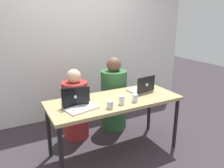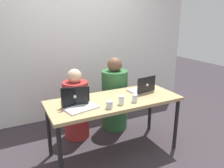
{
  "view_description": "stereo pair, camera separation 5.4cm",
  "coord_description": "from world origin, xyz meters",
  "views": [
    {
      "loc": [
        -1.22,
        -2.24,
        1.74
      ],
      "look_at": [
        0.0,
        0.07,
        0.93
      ],
      "focal_mm": 35.0,
      "sensor_mm": 36.0,
      "label": 1
    },
    {
      "loc": [
        -1.17,
        -2.26,
        1.74
      ],
      "look_at": [
        0.0,
        0.07,
        0.93
      ],
      "focal_mm": 35.0,
      "sensor_mm": 36.0,
      "label": 2
    }
  ],
  "objects": [
    {
      "name": "desk",
      "position": [
        0.0,
        0.0,
        0.68
      ],
      "size": [
        1.67,
        0.68,
        0.75
      ],
      "color": "tan",
      "rests_on": "ground"
    },
    {
      "name": "person_on_left",
      "position": [
        -0.32,
        0.61,
        0.46
      ],
      "size": [
        0.41,
        0.41,
        1.05
      ],
      "rotation": [
        0.0,
        0.0,
        3.28
      ],
      "color": "#A52A2A",
      "rests_on": "ground"
    },
    {
      "name": "water_glass_right",
      "position": [
        0.18,
        -0.19,
        0.79
      ],
      "size": [
        0.07,
        0.07,
        0.09
      ],
      "color": "silver",
      "rests_on": "desk"
    },
    {
      "name": "person_on_right",
      "position": [
        0.32,
        0.61,
        0.51
      ],
      "size": [
        0.48,
        0.48,
        1.16
      ],
      "rotation": [
        0.0,
        0.0,
        2.93
      ],
      "color": "#2F6838",
      "rests_on": "ground"
    },
    {
      "name": "ground_plane",
      "position": [
        0.0,
        0.0,
        0.0
      ],
      "size": [
        12.0,
        12.0,
        0.0
      ],
      "primitive_type": "plane",
      "color": "#372F35"
    },
    {
      "name": "laptop_front_left",
      "position": [
        -0.48,
        -0.07,
        0.8
      ],
      "size": [
        0.39,
        0.29,
        0.2
      ],
      "rotation": [
        0.0,
        0.0,
        0.22
      ],
      "color": "silver",
      "rests_on": "desk"
    },
    {
      "name": "laptop_back_right",
      "position": [
        0.47,
        0.08,
        0.8
      ],
      "size": [
        0.34,
        0.29,
        0.23
      ],
      "rotation": [
        0.0,
        0.0,
        3.28
      ],
      "color": "#B4B2B3",
      "rests_on": "desk"
    },
    {
      "name": "water_glass_center",
      "position": [
        -0.01,
        -0.18,
        0.8
      ],
      "size": [
        0.07,
        0.07,
        0.11
      ],
      "color": "white",
      "rests_on": "desk"
    },
    {
      "name": "laptop_back_left",
      "position": [
        -0.49,
        0.08,
        0.8
      ],
      "size": [
        0.35,
        0.3,
        0.23
      ],
      "rotation": [
        0.0,
        0.0,
        2.93
      ],
      "color": "silver",
      "rests_on": "desk"
    },
    {
      "name": "back_wall",
      "position": [
        0.0,
        1.41,
        1.18
      ],
      "size": [
        4.5,
        0.1,
        2.35
      ],
      "primitive_type": "cube",
      "color": "white",
      "rests_on": "ground"
    },
    {
      "name": "water_glass_left",
      "position": [
        -0.18,
        -0.22,
        0.79
      ],
      "size": [
        0.08,
        0.08,
        0.09
      ],
      "color": "silver",
      "rests_on": "desk"
    }
  ]
}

